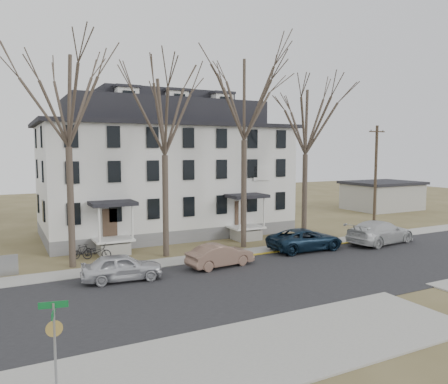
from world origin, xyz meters
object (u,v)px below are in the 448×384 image
car_navy (305,240)px  utility_pole_far (376,172)px  tree_mid_right (306,117)px  street_sign (54,335)px  car_tan (220,256)px  tree_mid_left (164,111)px  bicycle_right (82,252)px  tree_center (244,94)px  bicycle_left (97,252)px  tree_far_left (67,94)px  car_white (380,233)px  car_silver (122,268)px  boarding_house (166,170)px

car_navy → utility_pole_far: bearing=-61.4°
tree_mid_right → street_sign: (-20.04, -14.52, -7.75)m
utility_pole_far → car_tan: size_ratio=2.26×
tree_mid_left → bicycle_right: tree_mid_left is taller
tree_center → bicycle_left: (-10.34, 1.10, -10.60)m
tree_mid_right → car_tan: tree_mid_right is taller
tree_mid_left → tree_far_left: bearing=180.0°
utility_pole_far → car_white: bearing=-134.1°
car_silver → car_white: car_white is taller
bicycle_right → car_navy: bearing=-137.5°
tree_mid_right → car_silver: size_ratio=2.94×
boarding_house → tree_center: size_ratio=1.41×
tree_mid_right → tree_far_left: bearing=180.0°
boarding_house → bicycle_left: bearing=-136.1°
tree_mid_right → car_silver: bearing=-164.7°
tree_center → bicycle_right: tree_center is taller
street_sign → bicycle_right: bearing=90.5°
car_silver → bicycle_right: 6.26m
utility_pole_far → bicycle_left: bearing=-173.6°
street_sign → car_navy: bearing=45.1°
tree_mid_left → tree_mid_right: size_ratio=1.00×
tree_mid_left → car_silver: bearing=-133.5°
bicycle_right → car_white: bearing=-134.2°
tree_center → tree_mid_right: size_ratio=1.15×
car_navy → tree_far_left: bearing=80.6°
car_silver → bicycle_left: car_silver is taller
tree_mid_right → car_tan: bearing=-156.4°
boarding_house → car_navy: 13.62m
bicycle_right → utility_pole_far: bearing=-114.1°
tree_mid_right → car_white: bearing=-42.6°
tree_far_left → street_sign: tree_far_left is taller
tree_mid_right → bicycle_right: (-16.62, 1.90, -9.16)m
car_white → bicycle_left: size_ratio=3.26×
car_white → bicycle_left: car_white is taller
tree_mid_left → street_sign: bearing=-120.5°
utility_pole_far → street_sign: size_ratio=3.35×
boarding_house → tree_mid_left: size_ratio=1.63×
tree_center → car_silver: tree_center is taller
tree_far_left → tree_mid_left: bearing=0.0°
tree_mid_left → car_silver: tree_mid_left is taller
tree_center → car_tan: 11.90m
tree_mid_left → car_navy: tree_mid_left is taller
tree_mid_right → tree_mid_left: bearing=180.0°
car_white → street_sign: street_sign is taller
boarding_house → street_sign: bearing=-117.0°
tree_mid_right → utility_pole_far: (12.00, 4.20, -4.70)m
street_sign → car_white: bearing=36.0°
bicycle_left → car_white: bearing=-79.5°
utility_pole_far → car_tan: bearing=-158.8°
utility_pole_far → car_silver: bearing=-162.9°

